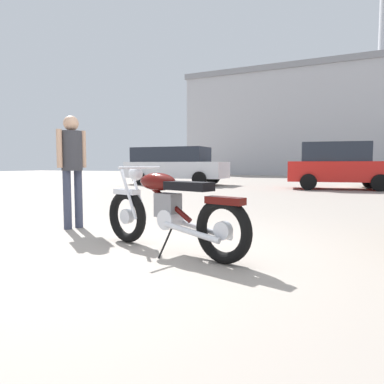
% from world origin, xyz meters
% --- Properties ---
extents(ground_plane, '(80.00, 80.00, 0.00)m').
position_xyz_m(ground_plane, '(0.00, 0.00, 0.00)').
color(ground_plane, gray).
extents(vintage_motorcycle, '(2.00, 0.86, 0.94)m').
position_xyz_m(vintage_motorcycle, '(0.18, 0.11, 0.45)').
color(vintage_motorcycle, black).
rests_on(vintage_motorcycle, ground_plane).
extents(bystander, '(0.30, 0.43, 1.66)m').
position_xyz_m(bystander, '(-1.73, 0.89, 1.02)').
color(bystander, '#383D51').
rests_on(bystander, ground_plane).
extents(pale_sedan_back, '(4.03, 2.09, 1.78)m').
position_xyz_m(pale_sedan_back, '(2.15, 11.36, 0.92)').
color(pale_sedan_back, black).
rests_on(pale_sedan_back, ground_plane).
extents(blue_hatchback_right, '(4.75, 2.07, 1.74)m').
position_xyz_m(blue_hatchback_right, '(-4.98, 11.98, 0.94)').
color(blue_hatchback_right, black).
rests_on(blue_hatchback_right, ground_plane).
extents(industrial_building, '(22.93, 10.54, 19.77)m').
position_xyz_m(industrial_building, '(0.51, 31.41, 4.75)').
color(industrial_building, '#B2B2B7').
rests_on(industrial_building, ground_plane).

